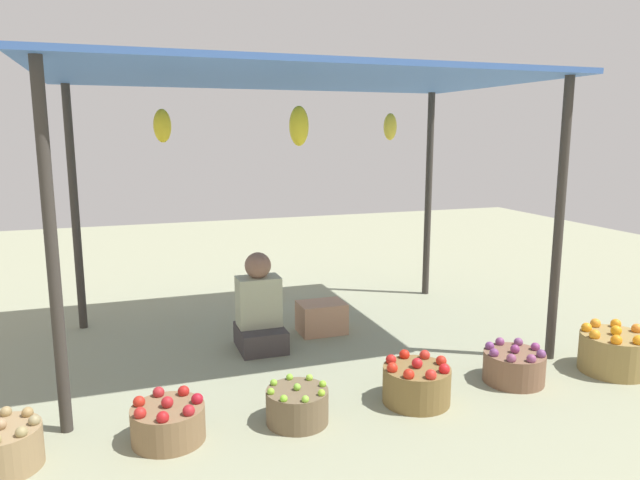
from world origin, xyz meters
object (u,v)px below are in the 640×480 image
basket_potatoes (3,447)px  wooden_crate_near_vendor (322,317)px  basket_limes (297,405)px  basket_purple_onions (514,366)px  vendor_person (259,312)px  basket_red_tomatoes (416,383)px  basket_red_apples (168,422)px  basket_oranges (614,352)px

basket_potatoes → wooden_crate_near_vendor: basket_potatoes is taller
basket_limes → basket_purple_onions: bearing=2.3°
vendor_person → wooden_crate_near_vendor: vendor_person is taller
basket_red_tomatoes → vendor_person: bearing=119.6°
basket_red_tomatoes → basket_red_apples: bearing=178.9°
basket_oranges → vendor_person: bearing=150.5°
basket_limes → basket_red_apples: bearing=177.2°
vendor_person → basket_limes: (-0.07, -1.29, -0.19)m
basket_limes → wooden_crate_near_vendor: bearing=65.6°
basket_purple_onions → basket_potatoes: bearing=-179.3°
basket_potatoes → basket_red_apples: basket_potatoes is taller
basket_potatoes → wooden_crate_near_vendor: bearing=32.7°
basket_limes → basket_oranges: (2.39, -0.02, 0.04)m
basket_limes → basket_oranges: size_ratio=0.78×
basket_limes → wooden_crate_near_vendor: size_ratio=0.95×
basket_red_apples → basket_red_tomatoes: bearing=-1.1°
basket_oranges → basket_purple_onions: bearing=173.7°
basket_oranges → wooden_crate_near_vendor: (-1.73, 1.49, -0.01)m
basket_oranges → basket_red_tomatoes: bearing=179.0°
basket_potatoes → basket_red_tomatoes: 2.38m
basket_limes → wooden_crate_near_vendor: (0.67, 1.47, 0.03)m
basket_red_apples → vendor_person: bearing=56.7°
basket_red_apples → wooden_crate_near_vendor: wooden_crate_near_vendor is taller
basket_red_tomatoes → basket_oranges: 1.59m
vendor_person → basket_red_tomatoes: size_ratio=1.79×
basket_red_apples → basket_oranges: basket_oranges is taller
basket_limes → basket_oranges: bearing=-0.5°
basket_limes → wooden_crate_near_vendor: wooden_crate_near_vendor is taller
basket_red_tomatoes → wooden_crate_near_vendor: basket_red_tomatoes is taller
wooden_crate_near_vendor → basket_red_tomatoes: bearing=-84.6°
basket_potatoes → basket_oranges: (3.97, -0.05, 0.03)m
basket_limes → vendor_person: bearing=86.7°
basket_red_apples → basket_limes: basket_red_apples is taller
basket_potatoes → basket_red_apples: (0.83, 0.01, -0.01)m
basket_limes → basket_potatoes: bearing=179.0°
vendor_person → basket_red_apples: vendor_person is taller
wooden_crate_near_vendor → basket_oranges: bearing=-40.8°
basket_red_apples → basket_purple_onions: (2.34, 0.03, 0.00)m
basket_red_tomatoes → wooden_crate_near_vendor: 1.47m
vendor_person → basket_oranges: 2.67m
basket_potatoes → basket_limes: bearing=-1.0°
wooden_crate_near_vendor → vendor_person: bearing=-163.1°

